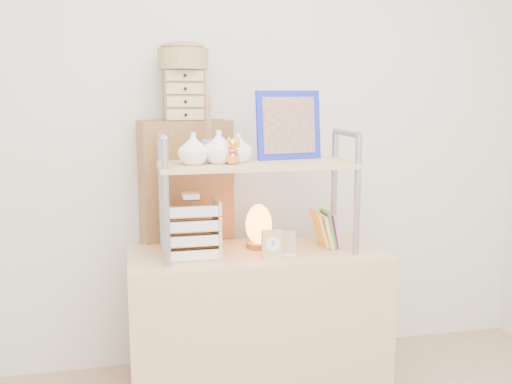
{
  "coord_description": "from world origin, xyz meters",
  "views": [
    {
      "loc": [
        -0.57,
        -1.33,
        1.49
      ],
      "look_at": [
        -0.01,
        1.2,
        1.03
      ],
      "focal_mm": 40.0,
      "sensor_mm": 36.0,
      "label": 1
    }
  ],
  "objects_px": {
    "desk": "(258,326)",
    "salt_lamp": "(259,226)",
    "letter_tray": "(191,231)",
    "cabinet": "(187,250)"
  },
  "relations": [
    {
      "from": "letter_tray",
      "to": "desk",
      "type": "bearing_deg",
      "value": 1.03
    },
    {
      "from": "desk",
      "to": "salt_lamp",
      "type": "xyz_separation_m",
      "value": [
        0.02,
        0.07,
        0.48
      ]
    },
    {
      "from": "letter_tray",
      "to": "salt_lamp",
      "type": "height_order",
      "value": "letter_tray"
    },
    {
      "from": "desk",
      "to": "salt_lamp",
      "type": "height_order",
      "value": "salt_lamp"
    },
    {
      "from": "desk",
      "to": "salt_lamp",
      "type": "distance_m",
      "value": 0.49
    },
    {
      "from": "salt_lamp",
      "to": "desk",
      "type": "bearing_deg",
      "value": -106.46
    },
    {
      "from": "desk",
      "to": "cabinet",
      "type": "height_order",
      "value": "cabinet"
    },
    {
      "from": "desk",
      "to": "cabinet",
      "type": "relative_size",
      "value": 0.89
    },
    {
      "from": "cabinet",
      "to": "salt_lamp",
      "type": "distance_m",
      "value": 0.48
    },
    {
      "from": "desk",
      "to": "letter_tray",
      "type": "bearing_deg",
      "value": -178.97
    }
  ]
}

